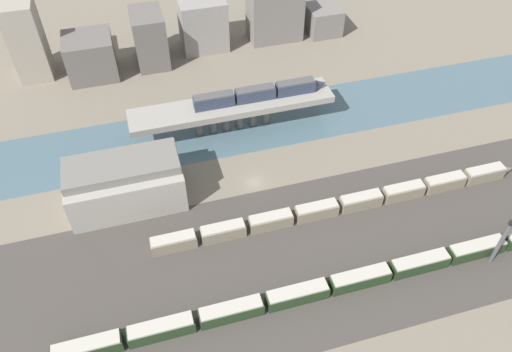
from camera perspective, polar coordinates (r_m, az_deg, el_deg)
name	(u,v)px	position (r m, az deg, el deg)	size (l,w,h in m)	color
ground_plane	(255,183)	(122.07, -0.13, -0.78)	(400.00, 400.00, 0.00)	#756B5B
railbed_yard	(286,261)	(107.51, 3.42, -9.66)	(280.00, 42.00, 0.01)	#423D38
river_water	(233,127)	(137.79, -2.64, 5.58)	(320.00, 22.37, 0.01)	#47606B
bridge	(232,108)	(133.60, -2.73, 7.80)	(54.47, 9.67, 8.26)	gray
train_on_bridge	(260,93)	(133.23, 0.50, 9.48)	(36.63, 3.06, 3.55)	#2D384C
train_yard_near	(337,285)	(103.35, 9.22, -12.16)	(110.87, 3.11, 3.43)	#23381E
train_yard_mid	(344,205)	(116.71, 10.06, -3.24)	(89.76, 2.98, 3.50)	gray
warehouse_building	(125,182)	(118.13, -14.72, -0.69)	(25.85, 14.97, 12.03)	#9E998E
signal_tower	(501,242)	(113.40, 26.20, -6.78)	(1.00, 0.86, 13.38)	#4C4C51
city_block_far_left	(27,40)	(166.84, -24.72, 13.95)	(9.30, 11.45, 23.52)	gray
city_block_left	(91,56)	(162.89, -18.38, 12.85)	(14.28, 13.62, 12.70)	#605B56
city_block_center	(150,38)	(163.49, -12.06, 15.14)	(9.61, 14.07, 16.72)	#605B56
city_block_right	(203,24)	(169.09, -6.08, 16.90)	(14.60, 11.73, 16.49)	gray
city_block_far_right	(275,13)	(173.41, 2.16, 18.14)	(17.29, 10.47, 17.93)	slate
city_block_tall	(323,20)	(180.29, 7.65, 17.29)	(10.78, 11.69, 8.95)	slate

